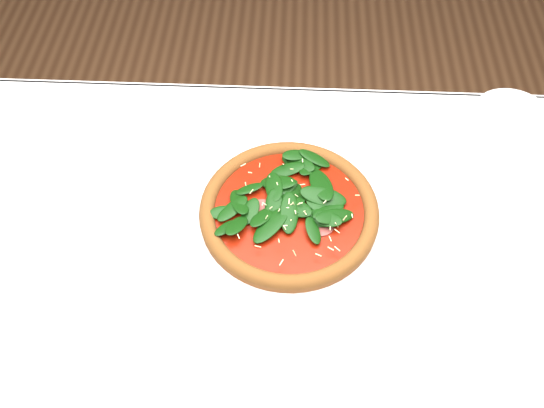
{
  "coord_description": "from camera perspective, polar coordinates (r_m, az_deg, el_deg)",
  "views": [
    {
      "loc": [
        0.02,
        -0.47,
        1.54
      ],
      "look_at": [
        -0.0,
        0.11,
        0.77
      ],
      "focal_mm": 40.0,
      "sensor_mm": 36.0,
      "label": 1
    }
  ],
  "objects": [
    {
      "name": "pizza",
      "position": [
        0.95,
        1.62,
        -0.5
      ],
      "size": [
        0.3,
        0.3,
        0.04
      ],
      "rotation": [
        0.0,
        0.0,
        0.07
      ],
      "color": "brown",
      "rests_on": "plate"
    },
    {
      "name": "saucer_far",
      "position": [
        1.2,
        21.71,
        7.75
      ],
      "size": [
        0.14,
        0.14,
        0.01
      ],
      "color": "white",
      "rests_on": "dining_table"
    },
    {
      "name": "dining_table",
      "position": [
        1.01,
        -0.17,
        -9.02
      ],
      "size": [
        1.21,
        0.81,
        0.75
      ],
      "color": "white",
      "rests_on": "ground"
    },
    {
      "name": "plate",
      "position": [
        0.97,
        1.6,
        -1.16
      ],
      "size": [
        0.33,
        0.33,
        0.01
      ],
      "color": "white",
      "rests_on": "dining_table"
    }
  ]
}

